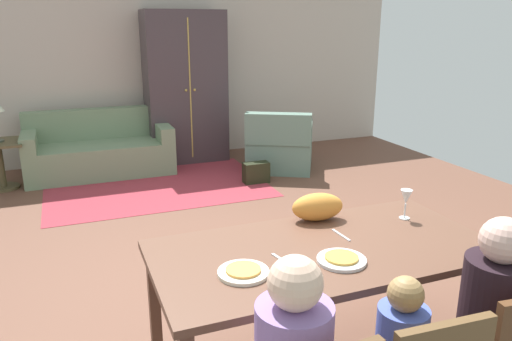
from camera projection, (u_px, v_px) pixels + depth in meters
The scene contains 18 objects.
ground_plane at pixel (237, 242), 4.53m from camera, with size 7.44×6.60×0.02m, color brown.
back_wall at pixel (159, 64), 7.13m from camera, with size 7.44×0.10×2.70m, color #C0B1A3.
dining_table at pixel (323, 259), 2.67m from camera, with size 1.84×0.91×0.76m.
plate_near_man at pixel (243, 272), 2.36m from camera, with size 0.25×0.25×0.02m, color #EAE9CF.
pizza_near_man at pixel (243, 270), 2.36m from camera, with size 0.17×0.17×0.01m, color gold.
plate_near_child at pixel (341, 260), 2.48m from camera, with size 0.25×0.25×0.02m, color silver.
pizza_near_child at pixel (342, 257), 2.48m from camera, with size 0.17×0.17×0.01m, color gold.
wine_glass at pixel (406, 198), 3.00m from camera, with size 0.07×0.07×0.19m.
fork at pixel (281, 259), 2.50m from camera, with size 0.02×0.15×0.01m, color silver.
knife at pixel (341, 235), 2.79m from camera, with size 0.01×0.17×0.01m, color silver.
person_woman at pixel (484, 333), 2.32m from camera, with size 0.31×0.41×1.11m.
cat at pixel (318, 207), 2.99m from camera, with size 0.32×0.16×0.17m, color orange.
area_rug at pixel (157, 186), 6.04m from camera, with size 2.60×1.80×0.01m, color #9B2F3B.
couch at pixel (100, 151), 6.52m from camera, with size 1.84×0.86×0.82m.
armchair at pixel (280, 146), 6.69m from camera, with size 1.16×1.16×0.82m.
armoire at pixel (185, 88), 6.96m from camera, with size 1.10×0.59×2.10m.
side_table at pixel (0, 158), 5.86m from camera, with size 0.56×0.56×0.58m.
handbag at pixel (256, 173), 6.16m from camera, with size 0.32×0.16×0.26m, color black.
Camera 1 is at (-1.36, -3.23, 1.91)m, focal length 34.61 mm.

